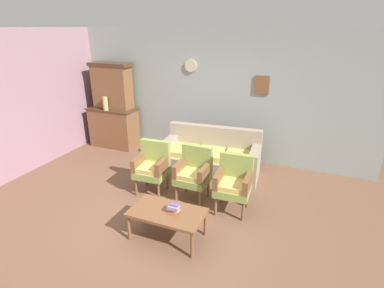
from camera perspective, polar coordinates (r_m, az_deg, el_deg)
ground_plane at (r=4.63m, az=-5.79°, el=-14.28°), size 7.68×7.68×0.00m
wall_back_with_decor at (r=6.33m, az=5.03°, el=9.21°), size 6.40×0.09×2.70m
side_cabinet at (r=7.34m, az=-14.77°, el=3.16°), size 1.16×0.55×0.93m
cabinet_upper_hutch at (r=7.17m, az=-15.15°, el=10.83°), size 0.99×0.38×1.03m
vase_on_cabinet at (r=7.06m, az=-16.35°, el=7.50°), size 0.11×0.11×0.31m
floral_couch at (r=5.75m, az=3.64°, el=-2.83°), size 1.90×0.94×0.90m
armchair_near_couch_end at (r=5.13m, az=-7.66°, el=-4.06°), size 0.55×0.52×0.90m
armchair_by_doorway at (r=4.87m, az=0.32°, el=-5.29°), size 0.53×0.50×0.90m
armchair_near_cabinet at (r=4.61m, az=8.02°, el=-7.17°), size 0.54×0.51×0.90m
coffee_table at (r=4.08m, az=-4.82°, el=-13.29°), size 1.00×0.56×0.42m
book_stack_on_table at (r=4.00m, az=-3.55°, el=-12.26°), size 0.15×0.12×0.12m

